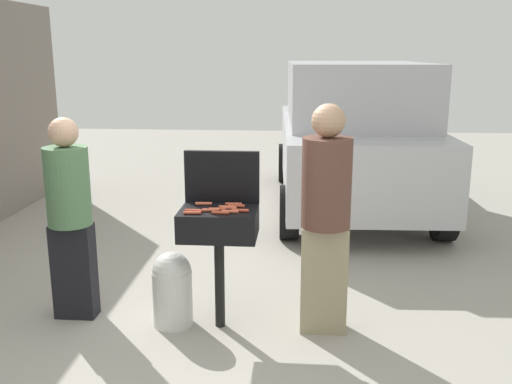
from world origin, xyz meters
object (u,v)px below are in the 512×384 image
object	(u,v)px
person_left	(70,212)
hot_dog_7	(220,213)
hot_dog_10	(204,204)
hot_dog_9	(236,206)
hot_dog_1	(230,212)
bbq_grill	(219,228)
hot_dog_0	(240,210)
person_right	(326,212)
hot_dog_6	(228,208)
hot_dog_2	(192,213)
hot_dog_3	(217,209)
hot_dog_8	(234,204)
propane_tank	(172,287)
hot_dog_4	(227,207)
hot_dog_11	(194,211)
parked_minivan	(352,135)
hot_dog_5	(211,210)

from	to	relation	value
person_left	hot_dog_7	bearing A→B (deg)	-10.31
hot_dog_10	person_left	size ratio (longest dim) A/B	0.08
hot_dog_9	person_left	size ratio (longest dim) A/B	0.08
hot_dog_7	hot_dog_1	bearing A→B (deg)	27.85
hot_dog_9	bbq_grill	bearing A→B (deg)	-152.45
hot_dog_0	person_right	distance (m)	0.65
hot_dog_6	hot_dog_2	bearing A→B (deg)	-149.93
hot_dog_3	hot_dog_8	distance (m)	0.19
hot_dog_7	hot_dog_6	bearing A→B (deg)	70.88
hot_dog_0	hot_dog_6	size ratio (longest dim) A/B	1.00
hot_dog_8	hot_dog_10	size ratio (longest dim) A/B	1.00
hot_dog_7	person_left	size ratio (longest dim) A/B	0.08
hot_dog_2	hot_dog_8	distance (m)	0.39
bbq_grill	propane_tank	xyz separation A→B (m)	(-0.39, -0.00, -0.51)
hot_dog_0	person_left	world-z (taller)	person_left
hot_dog_6	hot_dog_10	world-z (taller)	same
hot_dog_9	hot_dog_1	bearing A→B (deg)	-100.39
bbq_grill	person_right	world-z (taller)	person_right
bbq_grill	hot_dog_10	distance (m)	0.24
hot_dog_4	hot_dog_6	bearing A→B (deg)	-64.13
hot_dog_1	hot_dog_11	world-z (taller)	same
person_right	hot_dog_9	bearing A→B (deg)	10.69
hot_dog_3	propane_tank	bearing A→B (deg)	175.36
bbq_grill	hot_dog_2	world-z (taller)	hot_dog_2
parked_minivan	hot_dog_2	bearing A→B (deg)	66.48
hot_dog_2	parked_minivan	xyz separation A→B (m)	(1.51, 3.95, 0.03)
hot_dog_0	hot_dog_8	bearing A→B (deg)	112.15
hot_dog_3	hot_dog_6	world-z (taller)	same
parked_minivan	hot_dog_1	bearing A→B (deg)	69.85
hot_dog_0	hot_dog_4	world-z (taller)	same
hot_dog_3	propane_tank	distance (m)	0.77
propane_tank	hot_dog_0	bearing A→B (deg)	-5.45
hot_dog_11	person_right	xyz separation A→B (m)	(1.00, 0.09, -0.02)
hot_dog_4	propane_tank	world-z (taller)	hot_dog_4
hot_dog_4	hot_dog_9	size ratio (longest dim) A/B	1.00
hot_dog_5	hot_dog_10	distance (m)	0.20
hot_dog_11	person_right	size ratio (longest dim) A/B	0.07
parked_minivan	hot_dog_11	bearing A→B (deg)	66.20
hot_dog_0	hot_dog_8	world-z (taller)	same
hot_dog_4	hot_dog_11	world-z (taller)	same
hot_dog_0	hot_dog_4	bearing A→B (deg)	142.57
hot_dog_7	hot_dog_0	bearing A→B (deg)	27.04
propane_tank	hot_dog_4	bearing A→B (deg)	4.11
hot_dog_3	hot_dog_9	xyz separation A→B (m)	(0.13, 0.10, 0.00)
parked_minivan	propane_tank	bearing A→B (deg)	63.11
person_left	parked_minivan	bearing A→B (deg)	54.97
hot_dog_2	hot_dog_10	world-z (taller)	same
hot_dog_0	hot_dog_6	world-z (taller)	same
bbq_grill	hot_dog_5	size ratio (longest dim) A/B	7.53
hot_dog_8	hot_dog_9	world-z (taller)	same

